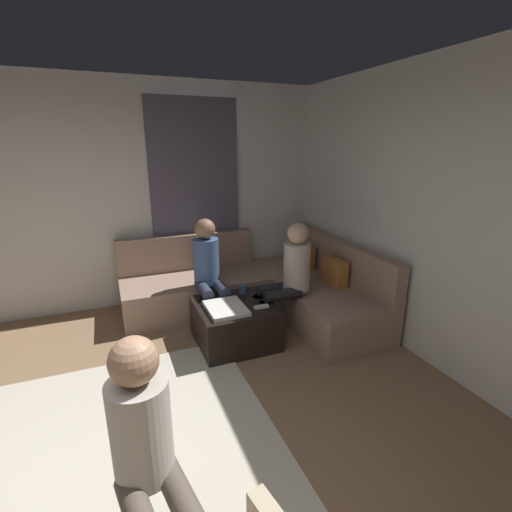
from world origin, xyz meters
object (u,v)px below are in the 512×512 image
(sectional_couch, at_px, (261,288))
(person_on_armchair, at_px, (149,455))
(person_on_couch_side, at_px, (209,270))
(ottoman, at_px, (235,323))
(game_remote, at_px, (261,307))
(coffee_mug, at_px, (243,290))
(person_on_couch_back, at_px, (288,274))

(sectional_couch, xyz_separation_m, person_on_armchair, (2.45, -1.58, 0.36))
(sectional_couch, height_order, person_on_couch_side, person_on_couch_side)
(ottoman, xyz_separation_m, game_remote, (0.18, 0.22, 0.22))
(person_on_armchair, bearing_deg, ottoman, -129.68)
(person_on_couch_side, bearing_deg, sectional_couch, -167.68)
(ottoman, height_order, person_on_couch_side, person_on_couch_side)
(game_remote, distance_m, person_on_couch_side, 0.76)
(sectional_couch, relative_size, person_on_armchair, 2.16)
(coffee_mug, xyz_separation_m, person_on_couch_side, (-0.24, -0.31, 0.19))
(person_on_couch_side, bearing_deg, person_on_couch_back, 148.04)
(person_on_couch_back, distance_m, person_on_couch_side, 0.86)
(coffee_mug, xyz_separation_m, person_on_couch_back, (0.22, 0.42, 0.19))
(game_remote, bearing_deg, sectional_couch, 157.42)
(person_on_couch_back, bearing_deg, person_on_armchair, 138.48)
(coffee_mug, xyz_separation_m, person_on_armchair, (2.06, -1.21, 0.17))
(person_on_couch_back, height_order, person_on_couch_side, same)
(person_on_couch_side, distance_m, person_on_armchair, 2.47)
(sectional_couch, height_order, game_remote, sectional_couch)
(game_remote, height_order, person_on_armchair, person_on_armchair)
(sectional_couch, height_order, coffee_mug, sectional_couch)
(person_on_couch_back, bearing_deg, coffee_mug, 62.42)
(ottoman, relative_size, coffee_mug, 8.00)
(ottoman, height_order, person_on_armchair, person_on_armchair)
(ottoman, height_order, coffee_mug, coffee_mug)
(person_on_couch_back, bearing_deg, sectional_couch, 5.21)
(coffee_mug, height_order, person_on_couch_side, person_on_couch_side)
(sectional_couch, relative_size, ottoman, 3.36)
(sectional_couch, relative_size, person_on_couch_back, 2.12)
(sectional_couch, distance_m, game_remote, 0.86)
(person_on_couch_side, bearing_deg, ottoman, 105.95)
(coffee_mug, relative_size, person_on_armchair, 0.08)
(person_on_couch_back, xyz_separation_m, person_on_couch_side, (-0.46, -0.73, 0.00))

